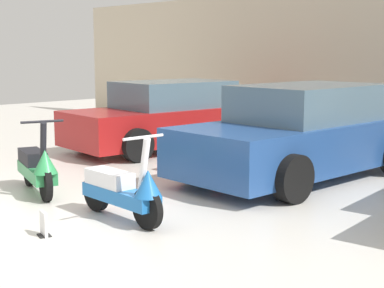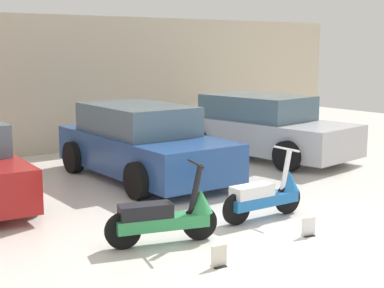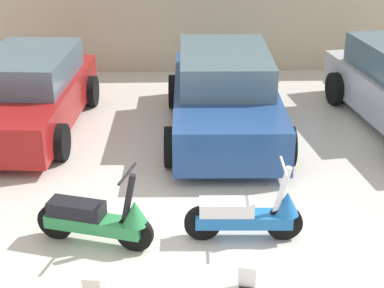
% 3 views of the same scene
% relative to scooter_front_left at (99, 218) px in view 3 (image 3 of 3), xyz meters
% --- Properties ---
extents(ground_plane, '(28.00, 28.00, 0.00)m').
position_rel_scooter_front_left_xyz_m(ground_plane, '(1.04, -0.58, -0.37)').
color(ground_plane, silver).
extents(wall_back, '(19.60, 0.12, 3.26)m').
position_rel_scooter_front_left_xyz_m(wall_back, '(1.04, 7.04, 1.26)').
color(wall_back, beige).
rests_on(wall_back, ground_plane).
extents(scooter_front_left, '(1.46, 0.71, 1.05)m').
position_rel_scooter_front_left_xyz_m(scooter_front_left, '(0.00, 0.00, 0.00)').
color(scooter_front_left, black).
rests_on(scooter_front_left, ground_plane).
extents(scooter_front_right, '(1.47, 0.53, 1.02)m').
position_rel_scooter_front_left_xyz_m(scooter_front_right, '(1.83, 0.06, -0.01)').
color(scooter_front_right, black).
rests_on(scooter_front_right, ground_plane).
extents(car_rear_left, '(2.14, 4.04, 1.33)m').
position_rel_scooter_front_left_xyz_m(car_rear_left, '(-1.62, 3.76, 0.27)').
color(car_rear_left, maroon).
rests_on(car_rear_left, ground_plane).
extents(car_rear_center, '(2.10, 4.20, 1.41)m').
position_rel_scooter_front_left_xyz_m(car_rear_center, '(1.82, 3.48, 0.30)').
color(car_rear_center, navy).
rests_on(car_rear_center, ground_plane).
extents(placard_near_right_scooter, '(0.20, 0.16, 0.26)m').
position_rel_scooter_front_left_xyz_m(placard_near_right_scooter, '(1.70, -0.89, -0.26)').
color(placard_near_right_scooter, black).
rests_on(placard_near_right_scooter, ground_plane).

